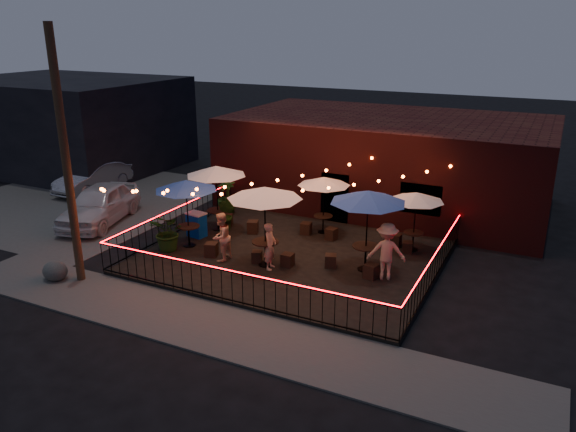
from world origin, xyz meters
name	(u,v)px	position (x,y,z in m)	size (l,w,h in m)	color
ground	(265,281)	(0.00, 0.00, 0.00)	(110.00, 110.00, 0.00)	black
patio	(292,257)	(0.00, 2.00, 0.07)	(10.00, 8.00, 0.15)	black
sidewalk	(209,326)	(0.00, -3.25, 0.03)	(18.00, 2.50, 0.05)	#4A4744
parking_lot	(83,200)	(-12.00, 4.00, 0.01)	(11.00, 12.00, 0.02)	#4A4744
brick_building	(388,161)	(1.00, 9.99, 2.00)	(14.00, 8.00, 4.00)	#3A100F
background_building	(66,123)	(-18.00, 9.00, 2.50)	(12.00, 9.00, 5.00)	black
utility_pole	(66,160)	(-5.40, -2.60, 4.00)	(0.26, 0.26, 8.00)	#3D2F19
fence_front	(232,287)	(0.00, -2.00, 0.66)	(10.00, 0.04, 1.04)	black
fence_left	(176,221)	(-5.00, 2.00, 0.66)	(0.04, 8.00, 1.04)	black
fence_right	(435,268)	(5.00, 2.00, 0.66)	(0.04, 8.00, 1.04)	black
festoon_lights	(262,190)	(-1.01, 1.70, 2.52)	(10.02, 8.72, 1.32)	#E44C11
cafe_table_0	(186,186)	(-3.80, 1.14, 2.44)	(2.82, 2.82, 2.51)	black
cafe_table_1	(216,172)	(-3.80, 3.11, 2.52)	(2.87, 2.87, 2.60)	black
cafe_table_2	(265,194)	(-0.44, 0.86, 2.67)	(3.27, 3.27, 2.76)	black
cafe_table_3	(324,182)	(0.08, 4.64, 2.20)	(2.55, 2.55, 2.25)	black
cafe_table_4	(368,198)	(2.72, 1.97, 2.66)	(2.84, 2.84, 2.75)	black
cafe_table_5	(416,198)	(3.71, 4.40, 2.14)	(1.99, 1.99, 2.17)	black
bistro_chair_0	(169,244)	(-4.23, 0.49, 0.39)	(0.41, 0.41, 0.49)	black
bistro_chair_1	(212,250)	(-2.51, 0.69, 0.40)	(0.41, 0.41, 0.49)	black
bistro_chair_2	(228,220)	(-3.72, 3.67, 0.38)	(0.39, 0.39, 0.47)	black
bistro_chair_3	(253,227)	(-2.36, 3.36, 0.39)	(0.41, 0.41, 0.49)	black
bistro_chair_4	(257,257)	(-0.82, 0.94, 0.35)	(0.34, 0.34, 0.40)	black
bistro_chair_5	(288,260)	(0.27, 1.11, 0.37)	(0.37, 0.37, 0.44)	black
bistro_chair_6	(306,228)	(-0.44, 4.18, 0.38)	(0.39, 0.39, 0.46)	black
bistro_chair_7	(331,234)	(0.67, 4.06, 0.38)	(0.38, 0.38, 0.45)	black
bistro_chair_8	(331,261)	(1.61, 1.68, 0.37)	(0.37, 0.37, 0.44)	black
bistro_chair_9	(371,271)	(3.11, 1.44, 0.39)	(0.40, 0.40, 0.48)	black
bistro_chair_10	(396,240)	(3.03, 4.51, 0.37)	(0.38, 0.38, 0.44)	black
bistro_chair_11	(407,247)	(3.60, 4.06, 0.35)	(0.35, 0.35, 0.41)	black
patron_a	(270,246)	(-0.16, 0.67, 0.95)	(0.58, 0.38, 1.60)	#CCAE8B
patron_b	(221,237)	(-2.00, 0.56, 1.01)	(0.83, 0.65, 1.71)	tan
patron_c	(387,251)	(3.52, 1.62, 1.09)	(1.21, 0.70, 1.88)	tan
potted_shrub_a	(169,232)	(-4.17, 0.47, 0.85)	(1.26, 1.09, 1.40)	#16350C
potted_shrub_b	(226,215)	(-3.40, 3.09, 0.81)	(0.73, 0.59, 1.32)	#0D330D
potted_shrub_c	(227,196)	(-4.60, 5.03, 0.90)	(0.84, 0.84, 1.50)	#123E13
cooler	(197,224)	(-4.12, 2.09, 0.63)	(0.80, 0.63, 0.95)	#063AAC
boulder	(55,271)	(-6.12, -2.98, 0.34)	(0.87, 0.74, 0.68)	#41423D
car_white	(99,204)	(-8.91, 1.96, 0.80)	(1.90, 4.72, 1.61)	silver
car_silver	(93,177)	(-12.68, 5.43, 0.70)	(1.48, 4.25, 1.40)	#93939B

